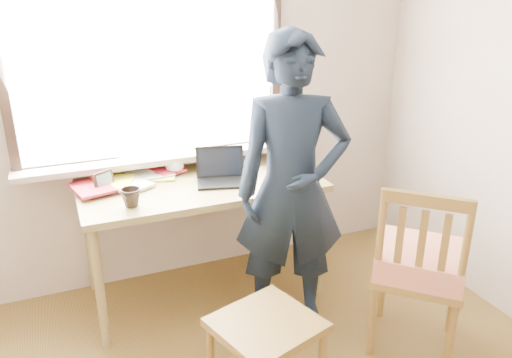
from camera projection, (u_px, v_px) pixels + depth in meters
name	position (u px, v px, depth m)	size (l,w,h in m)	color
room_shell	(304.00, 103.00, 1.72)	(3.52, 4.02, 2.61)	#B6A592
desk	(201.00, 194.00, 3.28)	(1.55, 0.77, 0.83)	olive
laptop	(221.00, 174.00, 3.25)	(0.36, 0.32, 0.21)	black
mug_white	(175.00, 166.00, 3.39)	(0.13, 0.13, 0.10)	white
mug_dark	(131.00, 198.00, 2.87)	(0.12, 0.12, 0.11)	black
mouse	(274.00, 174.00, 3.33)	(0.10, 0.07, 0.04)	black
desk_clutter	(147.00, 173.00, 3.35)	(0.78, 0.44, 0.03)	white
book_a	(140.00, 175.00, 3.34)	(0.21, 0.28, 0.03)	white
book_b	(235.00, 161.00, 3.63)	(0.17, 0.23, 0.02)	white
picture_frame	(104.00, 182.00, 3.10)	(0.13, 0.08, 0.11)	black
work_chair	(266.00, 334.00, 2.47)	(0.58, 0.57, 0.48)	olive
side_chair	(420.00, 264.00, 2.82)	(0.67, 0.67, 1.05)	olive
person	(292.00, 189.00, 2.91)	(0.66, 0.43, 1.82)	black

